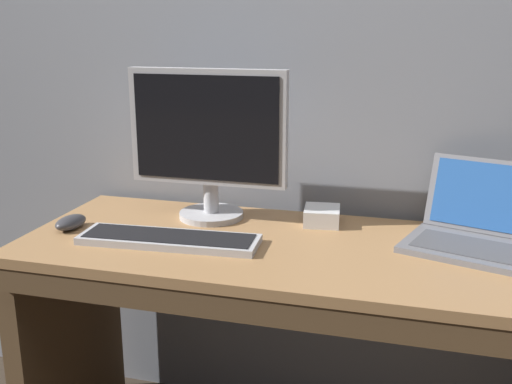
{
  "coord_description": "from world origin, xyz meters",
  "views": [
    {
      "loc": [
        0.29,
        -1.51,
        1.32
      ],
      "look_at": [
        -0.13,
        0.0,
        0.88
      ],
      "focal_mm": 42.19,
      "sensor_mm": 36.0,
      "label": 1
    }
  ],
  "objects": [
    {
      "name": "computer_mouse",
      "position": [
        -0.67,
        -0.05,
        0.76
      ],
      "size": [
        0.08,
        0.12,
        0.04
      ],
      "primitive_type": "ellipsoid",
      "rotation": [
        0.0,
        0.0,
        -0.12
      ],
      "color": "#38383D",
      "rests_on": "desk"
    },
    {
      "name": "laptop_space_gray",
      "position": [
        0.46,
        0.11,
        0.79
      ],
      "size": [
        0.43,
        0.39,
        0.22
      ],
      "color": "slate",
      "rests_on": "desk"
    },
    {
      "name": "external_drive_box",
      "position": [
        0.02,
        0.2,
        0.77
      ],
      "size": [
        0.12,
        0.13,
        0.05
      ],
      "primitive_type": "cube",
      "rotation": [
        0.0,
        0.0,
        0.12
      ],
      "color": "silver",
      "rests_on": "desk"
    },
    {
      "name": "desk",
      "position": [
        0.0,
        -0.01,
        0.5
      ],
      "size": [
        1.54,
        0.6,
        0.74
      ],
      "color": "#A87A4C",
      "rests_on": "ground"
    },
    {
      "name": "wired_keyboard",
      "position": [
        -0.35,
        -0.08,
        0.75
      ],
      "size": [
        0.5,
        0.17,
        0.02
      ],
      "color": "#BCBCC1",
      "rests_on": "desk"
    },
    {
      "name": "external_monitor",
      "position": [
        -0.31,
        0.15,
        0.99
      ],
      "size": [
        0.48,
        0.2,
        0.45
      ],
      "color": "#B7B7BC",
      "rests_on": "desk"
    }
  ]
}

